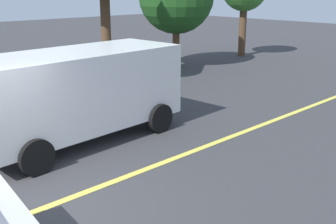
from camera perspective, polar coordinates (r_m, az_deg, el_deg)
The scene contains 3 objects.
ground_plane at distance 7.53m, azimuth -17.69°, elevation -12.91°, with size 80.00×80.00×0.00m, color #38383A.
lane_marking_centre at distance 9.03m, azimuth -0.35°, elevation -6.87°, with size 28.00×0.16×0.01m, color #E0D14C.
white_van at distance 10.18m, azimuth -12.25°, elevation 2.98°, with size 5.30×2.50×2.20m.
Camera 1 is at (-2.65, -6.04, 3.64)m, focal length 44.24 mm.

